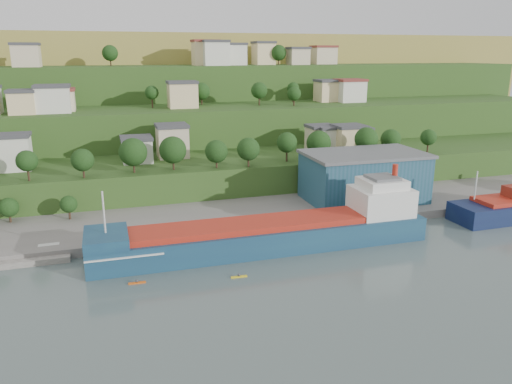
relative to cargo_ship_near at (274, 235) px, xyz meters
name	(u,v)px	position (x,y,z in m)	size (l,w,h in m)	color
ground	(260,267)	(-5.80, -8.43, -2.91)	(500.00, 500.00, 0.00)	#4C5C59
quay	(301,214)	(14.20, 19.57, -2.91)	(220.00, 26.00, 4.00)	slate
hillside	(158,135)	(-5.77, 160.27, -2.82)	(360.00, 211.32, 96.00)	#284719
cargo_ship_near	(274,235)	(0.00, 0.00, 0.00)	(70.98, 11.76, 18.23)	navy
warehouse	(364,176)	(32.16, 20.52, 5.52)	(31.29, 19.48, 12.80)	#1E495A
dinghy	(49,246)	(-45.08, 10.74, -1.30)	(4.07, 1.53, 0.81)	silver
kayak_orange	(137,282)	(-29.03, -8.71, -2.69)	(3.06, 0.65, 0.76)	#E35B14
kayak_yellow	(239,276)	(-10.96, -11.72, -2.69)	(3.03, 0.69, 0.75)	yellow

